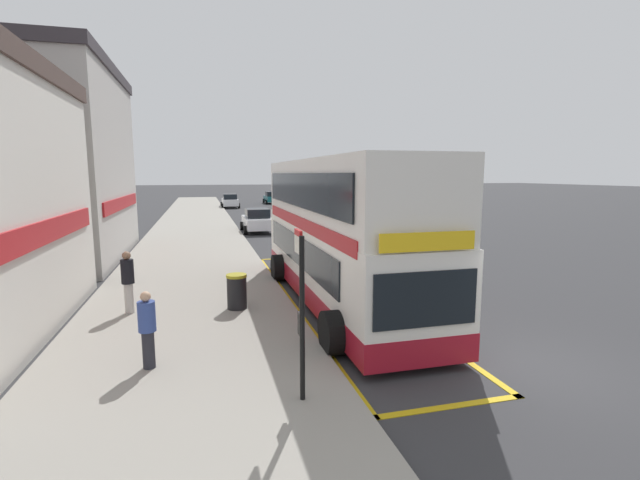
% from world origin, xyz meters
% --- Properties ---
extents(ground_plane, '(260.00, 260.00, 0.00)m').
position_xyz_m(ground_plane, '(0.00, 32.00, 0.00)').
color(ground_plane, '#333335').
extents(pavement_near, '(6.00, 76.00, 0.14)m').
position_xyz_m(pavement_near, '(-7.00, 32.00, 0.07)').
color(pavement_near, gray).
rests_on(pavement_near, ground).
extents(double_decker_bus, '(3.20, 11.29, 4.40)m').
position_xyz_m(double_decker_bus, '(-2.46, 5.86, 2.07)').
color(double_decker_bus, white).
rests_on(double_decker_bus, ground).
extents(bus_bay_markings, '(2.94, 14.37, 0.01)m').
position_xyz_m(bus_bay_markings, '(-2.53, 6.23, 0.01)').
color(bus_bay_markings, gold).
rests_on(bus_bay_markings, ground).
extents(bus_stop_sign, '(0.09, 0.51, 2.91)m').
position_xyz_m(bus_stop_sign, '(-4.98, -0.14, 1.82)').
color(bus_stop_sign, black).
rests_on(bus_stop_sign, pavement_near).
extents(terrace_mid, '(10.01, 10.71, 9.81)m').
position_xyz_m(terrace_mid, '(-15.10, 15.87, 4.47)').
color(terrace_mid, '#B2ADA8').
rests_on(terrace_mid, ground).
extents(parked_car_teal_kerbside, '(2.09, 4.20, 1.62)m').
position_xyz_m(parked_car_teal_kerbside, '(2.78, 52.77, 0.80)').
color(parked_car_teal_kerbside, '#196066').
rests_on(parked_car_teal_kerbside, ground).
extents(parked_car_white_distant, '(2.09, 4.20, 1.62)m').
position_xyz_m(parked_car_white_distant, '(-2.82, 23.51, 0.80)').
color(parked_car_white_distant, silver).
rests_on(parked_car_white_distant, ground).
extents(parked_car_white_across, '(2.09, 4.20, 1.62)m').
position_xyz_m(parked_car_white_across, '(-3.17, 46.68, 0.80)').
color(parked_car_white_across, silver).
rests_on(parked_car_white_across, ground).
extents(pedestrian_waiting_near_sign, '(0.34, 0.34, 1.74)m').
position_xyz_m(pedestrian_waiting_near_sign, '(-8.57, 5.74, 1.09)').
color(pedestrian_waiting_near_sign, '#B7B2AD').
rests_on(pedestrian_waiting_near_sign, pavement_near).
extents(pedestrian_further_back, '(0.34, 0.34, 1.57)m').
position_xyz_m(pedestrian_further_back, '(-7.66, 1.81, 0.98)').
color(pedestrian_further_back, '#26262D').
rests_on(pedestrian_further_back, pavement_near).
extents(litter_bin, '(0.59, 0.59, 1.00)m').
position_xyz_m(litter_bin, '(-5.64, 5.40, 0.64)').
color(litter_bin, black).
rests_on(litter_bin, pavement_near).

